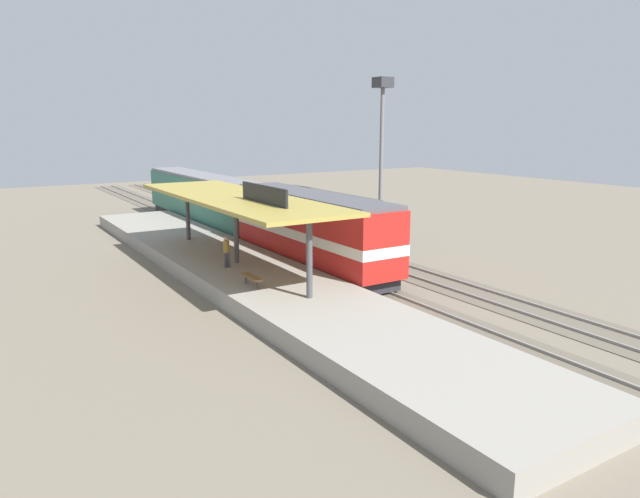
% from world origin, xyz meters
% --- Properties ---
extents(ground_plane, '(120.00, 120.00, 0.00)m').
position_xyz_m(ground_plane, '(2.00, 0.00, 0.00)').
color(ground_plane, '#706656').
extents(track_near, '(3.20, 110.00, 0.16)m').
position_xyz_m(track_near, '(0.00, 0.00, 0.03)').
color(track_near, '#5F5649').
rests_on(track_near, ground).
extents(track_far, '(3.20, 110.00, 0.16)m').
position_xyz_m(track_far, '(4.60, 0.00, 0.03)').
color(track_far, '#5F5649').
rests_on(track_far, ground).
extents(platform, '(6.00, 44.00, 0.90)m').
position_xyz_m(platform, '(-4.60, 0.00, 0.45)').
color(platform, gray).
rests_on(platform, ground).
extents(station_canopy, '(5.20, 18.00, 4.70)m').
position_xyz_m(station_canopy, '(-4.60, -0.09, 4.53)').
color(station_canopy, '#47474C').
rests_on(station_canopy, platform).
extents(platform_bench, '(0.44, 1.70, 0.50)m').
position_xyz_m(platform_bench, '(-6.00, -4.88, 1.34)').
color(platform_bench, '#333338').
rests_on(platform_bench, platform).
extents(locomotive, '(2.93, 14.43, 4.44)m').
position_xyz_m(locomotive, '(0.00, -0.54, 2.41)').
color(locomotive, '#28282D').
rests_on(locomotive, track_near).
extents(passenger_carriage_single, '(2.90, 20.00, 4.24)m').
position_xyz_m(passenger_carriage_single, '(0.00, 17.46, 2.31)').
color(passenger_carriage_single, '#28282D').
rests_on(passenger_carriage_single, track_near).
extents(freight_car, '(2.80, 12.00, 3.54)m').
position_xyz_m(freight_car, '(4.60, 6.04, 1.97)').
color(freight_car, '#28282D').
rests_on(freight_car, track_far).
extents(light_mast, '(1.10, 1.10, 11.70)m').
position_xyz_m(light_mast, '(7.80, 2.87, 8.40)').
color(light_mast, slate).
rests_on(light_mast, ground).
extents(person_waiting, '(0.34, 0.34, 1.71)m').
position_xyz_m(person_waiting, '(-5.53, -0.75, 1.85)').
color(person_waiting, '#4C4C51').
rests_on(person_waiting, platform).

